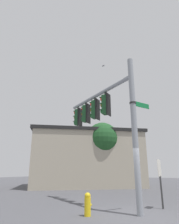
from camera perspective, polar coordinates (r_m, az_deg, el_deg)
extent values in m
plane|color=#4C4C51|center=(8.48, 14.63, -27.32)|extent=(80.00, 80.00, 0.00)
cylinder|color=gray|center=(8.48, 13.01, -4.82)|extent=(0.25, 0.25, 6.63)
cylinder|color=gray|center=(11.24, 2.20, 4.91)|extent=(2.75, 5.01, 0.20)
cylinder|color=black|center=(10.58, 4.61, 5.27)|extent=(0.08, 0.08, 0.18)
cube|color=#194723|center=(10.36, 4.69, 2.11)|extent=(0.36, 0.30, 1.05)
sphere|color=red|center=(10.56, 3.72, 3.75)|extent=(0.22, 0.22, 0.22)
cube|color=#194723|center=(10.60, 3.62, 4.23)|extent=(0.24, 0.20, 0.03)
sphere|color=brown|center=(10.44, 3.76, 1.95)|extent=(0.22, 0.22, 0.22)
cube|color=#194723|center=(10.48, 3.65, 2.44)|extent=(0.24, 0.20, 0.03)
sphere|color=#0F4C19|center=(10.34, 3.80, 0.11)|extent=(0.22, 0.22, 0.22)
cube|color=#194723|center=(10.37, 3.69, 0.61)|extent=(0.24, 0.20, 0.03)
cube|color=black|center=(10.30, 5.54, 2.26)|extent=(0.54, 0.03, 1.22)
cylinder|color=black|center=(11.35, 1.56, 3.67)|extent=(0.08, 0.08, 0.18)
cube|color=#194723|center=(11.15, 1.59, 0.70)|extent=(0.36, 0.30, 1.05)
sphere|color=red|center=(11.35, 0.74, 2.24)|extent=(0.22, 0.22, 0.22)
cube|color=#194723|center=(11.39, 0.65, 2.70)|extent=(0.24, 0.20, 0.03)
sphere|color=brown|center=(11.24, 0.75, 0.56)|extent=(0.22, 0.22, 0.22)
cube|color=#194723|center=(11.28, 0.66, 1.02)|extent=(0.24, 0.20, 0.03)
sphere|color=#0F4C19|center=(11.14, 0.75, -1.16)|extent=(0.22, 0.22, 0.22)
cube|color=#194723|center=(11.18, 0.66, -0.69)|extent=(0.24, 0.20, 0.03)
cube|color=black|center=(11.07, 2.36, 0.83)|extent=(0.54, 0.03, 1.22)
cylinder|color=black|center=(12.16, -1.08, 2.26)|extent=(0.08, 0.08, 0.18)
cube|color=#194723|center=(11.97, -1.10, -0.52)|extent=(0.36, 0.30, 1.05)
sphere|color=red|center=(12.17, -1.84, 0.94)|extent=(0.22, 0.22, 0.22)
cube|color=#194723|center=(12.21, -1.92, 1.37)|extent=(0.24, 0.20, 0.03)
sphere|color=brown|center=(12.07, -1.86, -0.65)|extent=(0.22, 0.22, 0.22)
cube|color=#194723|center=(12.10, -1.94, -0.21)|extent=(0.24, 0.20, 0.03)
sphere|color=#0F4C19|center=(11.97, -1.88, -2.26)|extent=(0.22, 0.22, 0.22)
cube|color=#194723|center=(12.01, -1.95, -1.81)|extent=(0.24, 0.20, 0.03)
cube|color=black|center=(11.89, -0.40, -0.41)|extent=(0.54, 0.03, 1.22)
cylinder|color=black|center=(12.99, -3.38, 1.03)|extent=(0.08, 0.08, 0.18)
cube|color=#194723|center=(12.82, -3.43, -1.59)|extent=(0.36, 0.30, 1.05)
sphere|color=red|center=(13.02, -4.10, -0.21)|extent=(0.22, 0.22, 0.22)
cube|color=#194723|center=(13.05, -4.16, 0.20)|extent=(0.24, 0.20, 0.03)
sphere|color=brown|center=(12.92, -4.13, -1.69)|extent=(0.22, 0.22, 0.22)
cube|color=#194723|center=(12.96, -4.19, -1.28)|extent=(0.24, 0.20, 0.03)
sphere|color=#0F4C19|center=(12.84, -4.16, -3.20)|extent=(0.22, 0.22, 0.22)
cube|color=#194723|center=(12.87, -4.22, -2.79)|extent=(0.24, 0.20, 0.03)
cube|color=black|center=(12.73, -2.79, -1.49)|extent=(0.54, 0.03, 1.22)
cube|color=#147238|center=(9.18, 15.10, 1.91)|extent=(0.78, 0.43, 0.22)
cube|color=white|center=(9.18, 15.01, 1.90)|extent=(0.77, 0.41, 0.04)
cylinder|color=#262626|center=(8.78, 12.52, 2.57)|extent=(0.29, 0.29, 0.08)
ellipsoid|color=gray|center=(14.64, 4.08, 13.32)|extent=(0.21, 0.13, 0.06)
cube|color=gray|center=(14.63, 4.13, 13.39)|extent=(0.13, 0.24, 0.06)
cube|color=gray|center=(14.65, 4.02, 13.33)|extent=(0.13, 0.24, 0.02)
cube|color=#A89E89|center=(21.66, -1.09, -13.95)|extent=(12.30, 12.77, 5.29)
cube|color=maroon|center=(25.43, -2.40, -13.74)|extent=(7.00, 8.09, 0.30)
cube|color=black|center=(21.96, -1.05, -6.65)|extent=(12.79, 13.28, 0.30)
cylinder|color=#4C3823|center=(19.51, 3.95, -16.28)|extent=(0.30, 0.30, 3.49)
sphere|color=#1E4C23|center=(19.74, 3.78, -7.85)|extent=(3.27, 3.27, 3.27)
cylinder|color=yellow|center=(8.14, -0.57, -25.94)|extent=(0.24, 0.24, 0.65)
sphere|color=yellow|center=(8.09, -0.56, -23.25)|extent=(0.23, 0.23, 0.23)
cylinder|color=yellow|center=(8.28, 0.10, -25.55)|extent=(0.12, 0.10, 0.10)
cylinder|color=#333333|center=(10.04, 20.31, -21.06)|extent=(0.08, 0.08, 1.40)
cube|color=silver|center=(10.00, 19.69, -15.08)|extent=(0.60, 0.04, 0.76)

